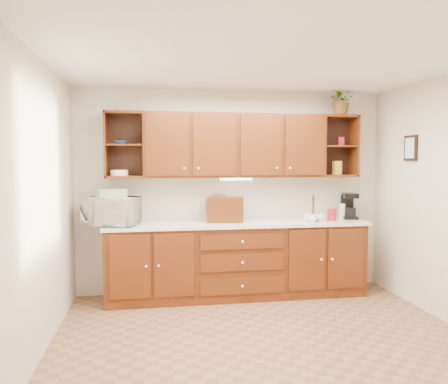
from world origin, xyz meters
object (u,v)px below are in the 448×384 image
object	(u,v)px
bread_box	(225,210)
potted_plant	(341,101)
coffee_maker	(349,206)
microwave	(111,211)

from	to	relation	value
bread_box	potted_plant	xyz separation A→B (m)	(1.53, 0.06, 1.38)
bread_box	coffee_maker	bearing A→B (deg)	11.98
microwave	bread_box	size ratio (longest dim) A/B	1.36
microwave	potted_plant	size ratio (longest dim) A/B	1.63
microwave	coffee_maker	distance (m)	3.04
coffee_maker	microwave	bearing A→B (deg)	-163.67
microwave	potted_plant	xyz separation A→B (m)	(2.91, 0.12, 1.37)
bread_box	coffee_maker	size ratio (longest dim) A/B	1.30
coffee_maker	bread_box	bearing A→B (deg)	-164.00
microwave	bread_box	xyz separation A→B (m)	(1.38, 0.06, -0.01)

